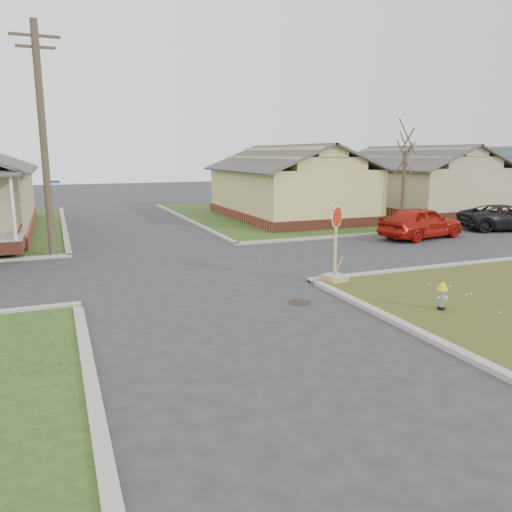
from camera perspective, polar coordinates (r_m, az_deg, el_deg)
name	(u,v)px	position (r m, az deg, el deg)	size (l,w,h in m)	color
ground	(219,306)	(13.75, -4.24, -5.75)	(120.00, 120.00, 0.00)	#2A2A2D
verge_far_right	(422,208)	(40.27, 18.44, 5.24)	(37.00, 19.00, 0.05)	#244016
curbs	(177,268)	(18.42, -8.99, -1.37)	(80.00, 40.00, 0.12)	#A19D91
manhole	(299,302)	(14.11, 4.97, -5.28)	(0.64, 0.64, 0.01)	black
side_house_yellow	(289,184)	(32.25, 3.79, 8.22)	(7.60, 11.60, 4.70)	brown
side_house_tan	(416,181)	(37.67, 17.78, 8.19)	(7.60, 11.60, 4.70)	brown
utility_pole	(43,139)	(21.43, -23.14, 12.23)	(1.80, 0.28, 9.00)	#473929
tree_mid_right	(403,189)	(29.02, 16.49, 7.32)	(0.22, 0.22, 4.20)	#473929
fire_hydrant	(442,295)	(14.05, 20.50, -4.17)	(0.27, 0.27, 0.74)	black
stop_sign	(335,265)	(16.29, 9.00, -0.99)	(0.70, 0.68, 2.46)	tan
red_sedan	(421,222)	(25.82, 18.34, 3.67)	(1.86, 4.61, 1.57)	#A3140B
dark_pickup	(507,217)	(30.46, 26.73, 3.96)	(2.27, 4.92, 1.37)	black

